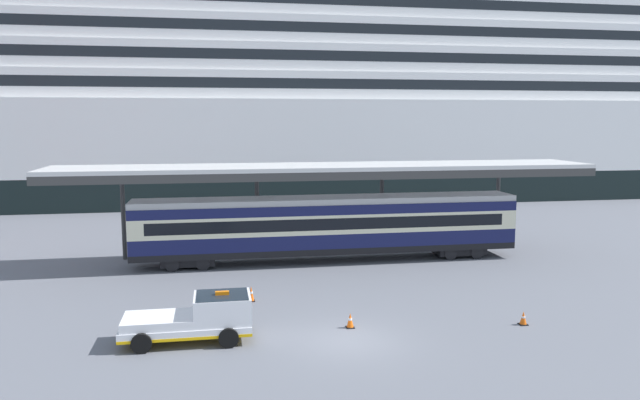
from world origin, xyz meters
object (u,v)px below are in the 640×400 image
Objects in this scene: train_carriage at (328,225)px; traffic_cone_far at (523,318)px; service_truck at (199,317)px; traffic_cone_mid at (251,294)px; traffic_cone_near at (350,320)px; cruise_ship at (353,97)px.

train_carriage is 14.88m from traffic_cone_far.
service_truck reaches higher than traffic_cone_mid.
service_truck is 6.43m from traffic_cone_near.
traffic_cone_near is at bearing -48.97° from traffic_cone_mid.
service_truck is (-7.75, -12.84, -1.32)m from train_carriage.
train_carriage reaches higher than traffic_cone_mid.
traffic_cone_far is (11.58, -5.54, -0.09)m from traffic_cone_mid.
traffic_cone_mid reaches higher than traffic_cone_near.
traffic_cone_far is (6.23, -13.36, -2.01)m from train_carriage.
cruise_ship is 52.26m from service_truck.
traffic_cone_far is (13.97, -0.53, -0.69)m from service_truck.
cruise_ship is 50.04m from traffic_cone_far.
traffic_cone_near is at bearing 172.91° from traffic_cone_far.
train_carriage is 36.68× the size of traffic_cone_near.
traffic_cone_far is at bearing -7.09° from traffic_cone_near.
traffic_cone_far is at bearing -25.55° from traffic_cone_mid.
service_truck reaches higher than traffic_cone_far.
traffic_cone_mid is (-3.99, 4.59, 0.06)m from traffic_cone_near.
service_truck is 7.88× the size of traffic_cone_near.
train_carriage reaches higher than service_truck.
cruise_ship is 50.23m from traffic_cone_near.
cruise_ship is at bearing 70.70° from traffic_cone_mid.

